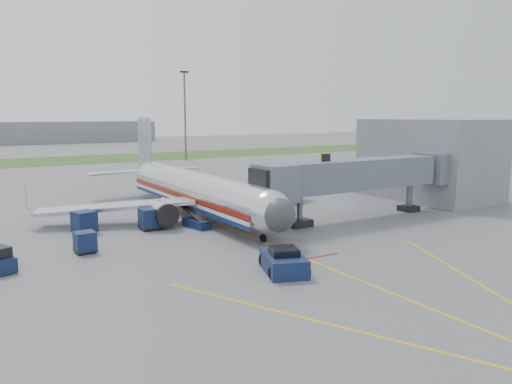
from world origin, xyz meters
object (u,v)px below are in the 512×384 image
belt_loader (196,223)px  ramp_worker (164,206)px  airliner (196,190)px  pushback_tug (284,262)px

belt_loader → ramp_worker: (-0.49, 7.04, 0.52)m
airliner → ramp_worker: airliner is taller
belt_loader → airliner: bearing=65.1°
pushback_tug → belt_loader: (0.71, 15.50, -0.25)m
pushback_tug → airliner: bearing=81.3°
ramp_worker → pushback_tug: bearing=-149.7°
airliner → ramp_worker: bearing=151.5°
belt_loader → pushback_tug: bearing=-92.6°
airliner → belt_loader: size_ratio=9.12×
airliner → ramp_worker: (-3.00, 1.63, -1.67)m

